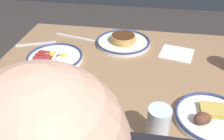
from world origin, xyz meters
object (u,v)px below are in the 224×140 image
(plate_center_pancakes, at_px, (55,57))
(fork_far, at_px, (37,44))
(cell_phone, at_px, (97,115))
(plate_near_main, at_px, (123,41))
(paper_napkin, at_px, (177,53))
(drinking_glass, at_px, (158,127))
(plate_far_companion, at_px, (211,117))
(butter_knife, at_px, (75,37))

(plate_center_pancakes, height_order, fork_far, plate_center_pancakes)
(cell_phone, bearing_deg, fork_far, -38.69)
(plate_center_pancakes, distance_m, cell_phone, 0.42)
(plate_near_main, bearing_deg, paper_napkin, 168.21)
(paper_napkin, bearing_deg, drinking_glass, 80.58)
(plate_center_pancakes, xyz_separation_m, drinking_glass, (-0.47, 0.40, 0.04))
(plate_far_companion, distance_m, butter_knife, 0.81)
(plate_center_pancakes, bearing_deg, paper_napkin, -165.11)
(drinking_glass, bearing_deg, cell_phone, -19.77)
(cell_phone, relative_size, fork_far, 0.74)
(plate_near_main, distance_m, cell_phone, 0.53)
(plate_center_pancakes, bearing_deg, drinking_glass, 139.61)
(plate_near_main, relative_size, fork_far, 1.43)
(plate_near_main, relative_size, cell_phone, 1.93)
(drinking_glass, bearing_deg, fork_far, -40.62)
(plate_center_pancakes, height_order, paper_napkin, plate_center_pancakes)
(plate_near_main, bearing_deg, plate_center_pancakes, 35.06)
(plate_center_pancakes, relative_size, drinking_glass, 2.08)
(plate_far_companion, height_order, butter_knife, plate_far_companion)
(plate_far_companion, bearing_deg, paper_napkin, -78.75)
(plate_center_pancakes, height_order, drinking_glass, drinking_glass)
(drinking_glass, bearing_deg, butter_knife, -55.11)
(drinking_glass, relative_size, fork_far, 0.64)
(plate_far_companion, xyz_separation_m, butter_knife, (0.62, -0.53, -0.01))
(plate_center_pancakes, distance_m, drinking_glass, 0.62)
(drinking_glass, relative_size, cell_phone, 0.87)
(fork_far, bearing_deg, plate_far_companion, 152.28)
(cell_phone, height_order, fork_far, cell_phone)
(paper_napkin, bearing_deg, plate_near_main, -11.79)
(plate_center_pancakes, distance_m, plate_far_companion, 0.71)
(plate_far_companion, bearing_deg, plate_center_pancakes, -23.95)
(paper_napkin, relative_size, butter_knife, 0.65)
(drinking_glass, relative_size, butter_knife, 0.54)
(plate_near_main, distance_m, plate_far_companion, 0.61)
(paper_napkin, height_order, butter_knife, butter_knife)
(paper_napkin, bearing_deg, plate_center_pancakes, 14.89)
(plate_center_pancakes, bearing_deg, fork_far, -41.35)
(plate_near_main, xyz_separation_m, paper_napkin, (-0.27, 0.06, -0.02))
(plate_center_pancakes, height_order, plate_far_companion, plate_far_companion)
(plate_near_main, relative_size, drinking_glass, 2.23)
(paper_napkin, distance_m, butter_knife, 0.54)
(fork_far, bearing_deg, plate_center_pancakes, 138.65)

